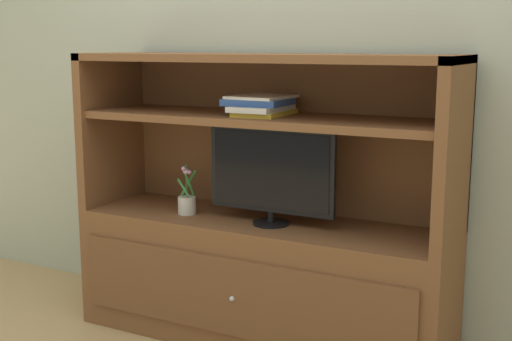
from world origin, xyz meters
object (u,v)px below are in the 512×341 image
at_px(potted_plant, 187,202).
at_px(magazine_stack, 261,105).
at_px(media_console, 261,250).
at_px(tv_monitor, 271,173).

bearing_deg(potted_plant, magazine_stack, 9.23).
bearing_deg(magazine_stack, media_console, 114.65).
height_order(potted_plant, magazine_stack, magazine_stack).
bearing_deg(potted_plant, media_console, 10.61).
height_order(tv_monitor, potted_plant, tv_monitor).
relative_size(media_console, potted_plant, 7.29).
relative_size(tv_monitor, magazine_stack, 1.78).
relative_size(media_console, tv_monitor, 2.91).
bearing_deg(tv_monitor, magazine_stack, 148.26).
distance_m(media_console, magazine_stack, 0.70).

